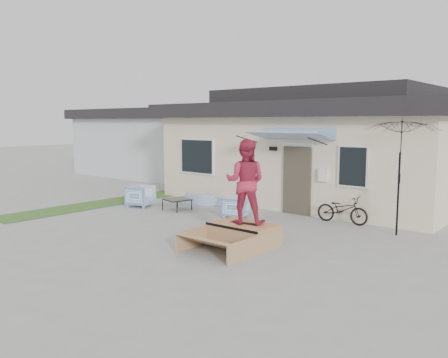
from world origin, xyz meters
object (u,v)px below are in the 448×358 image
Objects in this scene: skate_ramp at (244,235)px; armchair_left at (141,195)px; bicycle at (342,207)px; armchair_right at (235,206)px; loveseat at (201,197)px; coffee_table at (177,204)px; skater at (245,180)px; skateboard at (245,223)px; patio_umbrella at (399,166)px.

armchair_left is at bearing 164.14° from skate_ramp.
skate_ramp is at bearing 166.28° from bicycle.
loveseat is at bearing -131.40° from armchair_right.
skater is (4.26, -1.96, 1.32)m from coffee_table.
skateboard is 0.38× the size of skater.
armchair_left reaches higher than coffee_table.
loveseat is 1.68× the size of armchair_left.
skateboard is (-2.40, -3.16, -1.23)m from patio_umbrella.
patio_umbrella is at bearing 47.33° from skateboard.
armchair_left is 8.33m from patio_umbrella.
armchair_right is 3.30m from skater.
coffee_table is at bearing 105.43° from bicycle.
coffee_table is 0.38× the size of skate_ramp.
armchair_right is at bearing -168.77° from patio_umbrella.
armchair_left is 1.47m from coffee_table.
bicycle reaches higher than armchair_left.
coffee_table is 4.71m from skate_ramp.
patio_umbrella is (1.67, -0.41, 1.27)m from bicycle.
bicycle is (5.08, 0.34, 0.22)m from loveseat.
skater is at bearing -5.48° from skateboard.
coffee_table is at bearing -100.34° from armchair_right.
skate_ramp is (-0.72, -3.61, -0.23)m from bicycle.
bicycle is at bearing 79.31° from skate_ramp.
patio_umbrella is at bearing -106.06° from bicycle.
patio_umbrella reaches higher than bicycle.
armchair_left is 0.53× the size of bicycle.
skater reaches higher than bicycle.
armchair_left is 5.91m from skateboard.
skater reaches higher than coffee_table.
skater is (4.36, -3.23, 1.25)m from loveseat.
skate_ramp is 2.69× the size of skateboard.
coffee_table is 0.34× the size of patio_umbrella.
skater is (-0.72, -3.57, 1.03)m from bicycle.
loveseat is at bearing 94.45° from coffee_table.
skater is (5.68, -1.63, 1.11)m from armchair_left.
armchair_right is 2.19m from coffee_table.
armchair_right is (2.26, -0.96, 0.09)m from loveseat.
loveseat is 1.27m from coffee_table.
coffee_table is 0.38× the size of skater.
armchair_right is at bearing 135.70° from loveseat.
armchair_left is 6.69m from bicycle.
loveseat is 0.89× the size of bicycle.
armchair_right is 0.96× the size of skateboard.
skater reaches higher than skate_ramp.
armchair_left reaches higher than loveseat.
loveseat is at bearing 179.41° from patio_umbrella.
patio_umbrella is 1.12× the size of skate_ramp.
loveseat reaches higher than skate_ramp.
skate_ramp reaches higher than coffee_table.
armchair_left reaches higher than armchair_right.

